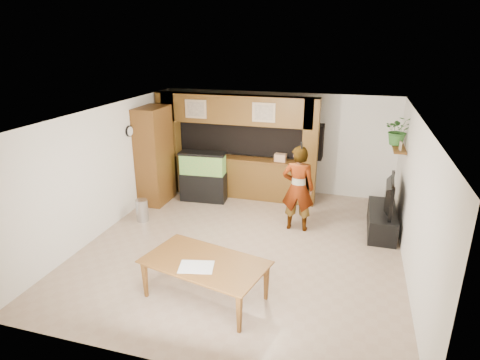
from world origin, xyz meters
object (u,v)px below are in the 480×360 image
(television, at_px, (385,194))
(person, at_px, (298,189))
(pantry_cabinet, at_px, (155,156))
(dining_table, at_px, (204,281))
(aquarium, at_px, (203,177))

(television, relative_size, person, 0.65)
(pantry_cabinet, relative_size, person, 1.28)
(television, bearing_deg, dining_table, 143.15)
(television, relative_size, dining_table, 0.64)
(television, xyz_separation_m, dining_table, (-2.76, -3.25, -0.51))
(pantry_cabinet, xyz_separation_m, aquarium, (1.11, 0.36, -0.57))
(aquarium, height_order, dining_table, aquarium)
(pantry_cabinet, xyz_separation_m, dining_table, (2.59, -3.46, -0.85))
(dining_table, bearing_deg, pantry_cabinet, 139.74)
(person, relative_size, dining_table, 0.98)
(pantry_cabinet, xyz_separation_m, person, (3.60, -0.58, -0.26))
(pantry_cabinet, relative_size, dining_table, 1.25)
(television, height_order, person, person)
(person, bearing_deg, pantry_cabinet, -11.17)
(aquarium, bearing_deg, person, -25.44)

